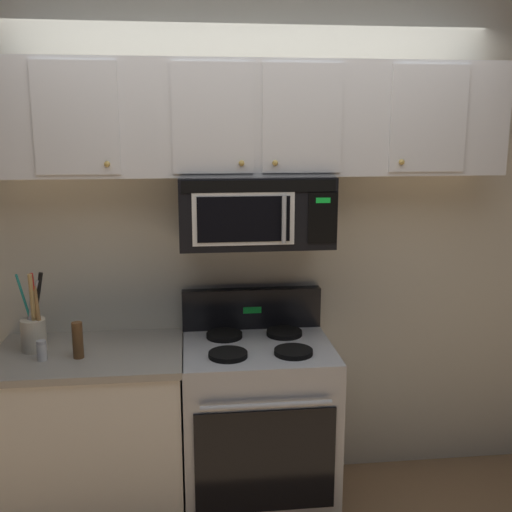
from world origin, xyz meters
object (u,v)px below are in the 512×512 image
(utensil_crock_cream, at_px, (34,329))
(salt_shaker, at_px, (42,351))
(stove_range, at_px, (257,423))
(pepper_mill, at_px, (78,340))
(over_range_microwave, at_px, (255,210))

(utensil_crock_cream, xyz_separation_m, salt_shaker, (0.06, -0.13, -0.07))
(utensil_crock_cream, relative_size, salt_shaker, 4.12)
(stove_range, bearing_deg, pepper_mill, -175.20)
(utensil_crock_cream, bearing_deg, stove_range, -2.44)
(over_range_microwave, relative_size, utensil_crock_cream, 1.88)
(stove_range, bearing_deg, salt_shaker, -175.26)
(utensil_crock_cream, height_order, salt_shaker, utensil_crock_cream)
(over_range_microwave, height_order, utensil_crock_cream, over_range_microwave)
(pepper_mill, bearing_deg, salt_shaker, -175.56)
(over_range_microwave, xyz_separation_m, salt_shaker, (-1.04, -0.20, -0.63))
(salt_shaker, bearing_deg, utensil_crock_cream, 115.45)
(pepper_mill, bearing_deg, utensil_crock_cream, 152.40)
(stove_range, bearing_deg, utensil_crock_cream, 177.56)
(stove_range, height_order, pepper_mill, stove_range)
(stove_range, xyz_separation_m, salt_shaker, (-1.04, -0.09, 0.48))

